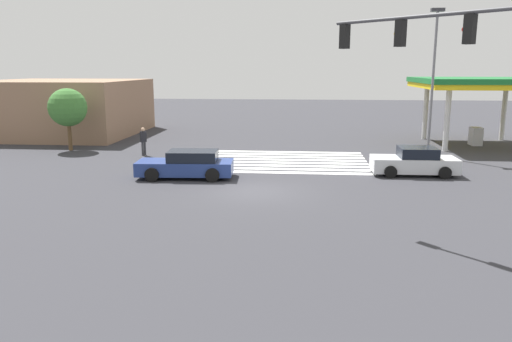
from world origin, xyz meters
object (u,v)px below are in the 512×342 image
at_px(traffic_signal_mast, 459,71).
at_px(car_2, 414,162).
at_px(car_1, 187,165).
at_px(pedestrian, 143,140).
at_px(street_light_pole_a, 433,71).
at_px(tree_corner_a, 68,108).

distance_m(traffic_signal_mast, car_2, 12.02).
distance_m(car_1, pedestrian, 7.57).
height_order(car_1, car_2, car_2).
xyz_separation_m(traffic_signal_mast, car_2, (-1.40, -10.95, -4.75)).
xyz_separation_m(traffic_signal_mast, street_light_pole_a, (-3.58, -17.05, -0.07)).
height_order(car_1, street_light_pole_a, street_light_pole_a).
distance_m(car_1, street_light_pole_a, 16.69).
bearing_deg(pedestrian, car_1, -8.10).
bearing_deg(street_light_pole_a, tree_corner_a, 0.23).
bearing_deg(pedestrian, traffic_signal_mast, 1.19).
relative_size(car_2, pedestrian, 2.42).
xyz_separation_m(car_2, pedestrian, (15.99, -4.44, 0.35)).
height_order(traffic_signal_mast, car_1, traffic_signal_mast).
height_order(car_2, street_light_pole_a, street_light_pole_a).
relative_size(pedestrian, tree_corner_a, 0.43).
bearing_deg(tree_corner_a, traffic_signal_mast, 140.02).
height_order(car_1, tree_corner_a, tree_corner_a).
height_order(traffic_signal_mast, tree_corner_a, traffic_signal_mast).
xyz_separation_m(street_light_pole_a, tree_corner_a, (23.79, 0.10, -2.46)).
bearing_deg(traffic_signal_mast, car_2, -52.28).
bearing_deg(street_light_pole_a, pedestrian, 5.21).
relative_size(street_light_pole_a, tree_corner_a, 2.16).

